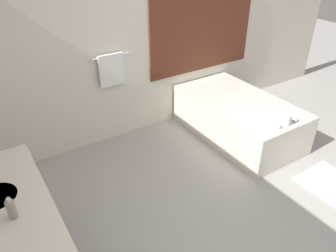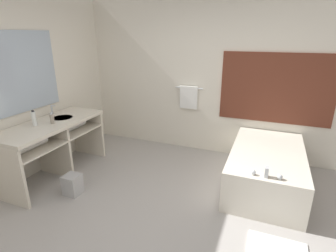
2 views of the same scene
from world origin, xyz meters
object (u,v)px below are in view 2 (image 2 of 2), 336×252
at_px(bathtub, 266,166).
at_px(soap_dispenser, 52,119).
at_px(water_bottle_1, 34,118).
at_px(waste_bin, 73,185).

height_order(bathtub, soap_dispenser, soap_dispenser).
distance_m(water_bottle_1, waste_bin, 1.06).
bearing_deg(water_bottle_1, soap_dispenser, 44.89).
relative_size(soap_dispenser, waste_bin, 0.59).
height_order(water_bottle_1, soap_dispenser, water_bottle_1).
bearing_deg(waste_bin, soap_dispenser, 149.22).
height_order(bathtub, waste_bin, bathtub).
distance_m(bathtub, soap_dispenser, 3.09).
xyz_separation_m(bathtub, waste_bin, (-2.38, -1.19, -0.16)).
relative_size(bathtub, water_bottle_1, 7.82).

